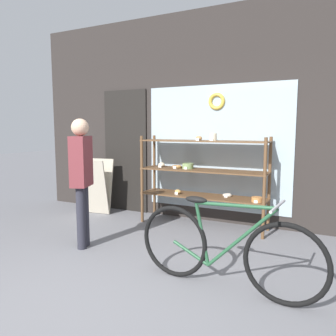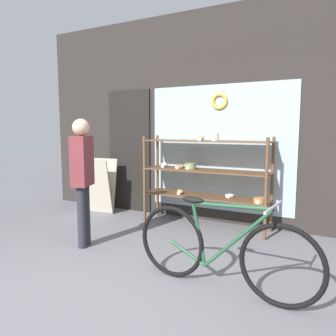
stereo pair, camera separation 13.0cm
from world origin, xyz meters
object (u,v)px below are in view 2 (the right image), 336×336
display_case (205,172)px  pedestrian (82,173)px  bicycle (220,250)px  sandwich_board (100,186)px

display_case → pedestrian: size_ratio=1.20×
display_case → bicycle: display_case is taller
pedestrian → sandwich_board: bearing=-167.0°
bicycle → pedestrian: pedestrian is taller
bicycle → sandwich_board: bearing=154.2°
display_case → sandwich_board: size_ratio=2.04×
display_case → sandwich_board: 1.91m
sandwich_board → pedestrian: pedestrian is taller
sandwich_board → pedestrian: bearing=-63.5°
display_case → sandwich_board: bearing=-177.0°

